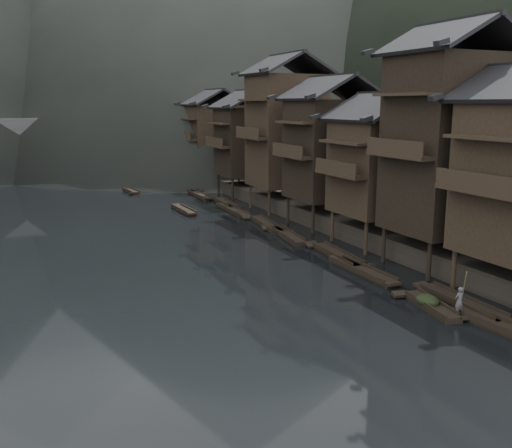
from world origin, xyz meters
TOP-DOWN VIEW (x-y plane):
  - water at (0.00, 0.00)m, footprint 300.00×300.00m
  - right_bank at (35.00, 40.00)m, footprint 40.00×200.00m
  - stilt_houses at (17.28, 18.95)m, footprint 9.00×67.60m
  - moored_sampans at (11.86, 24.43)m, footprint 3.01×66.79m
  - midriver_boats at (4.27, 53.90)m, footprint 11.61×47.88m
  - stone_bridge at (-0.00, 72.00)m, footprint 40.00×6.00m
  - hero_sampan at (10.83, -0.56)m, footprint 1.90×5.16m
  - cargo_heap at (10.79, -0.33)m, footprint 1.12×1.47m
  - boatman at (11.16, -2.31)m, footprint 0.58×0.39m
  - bamboo_pole at (11.36, -2.31)m, footprint 1.68×1.99m

SIDE VIEW (x-z plane):
  - water at x=0.00m, z-range 0.00..0.00m
  - moored_sampans at x=11.86m, z-range -0.03..0.44m
  - hero_sampan at x=10.83m, z-range -0.01..0.42m
  - midriver_boats at x=4.27m, z-range -0.02..0.43m
  - cargo_heap at x=10.79m, z-range 0.44..1.11m
  - right_bank at x=35.00m, z-range 0.00..1.80m
  - boatman at x=11.16m, z-range 0.44..1.99m
  - bamboo_pole at x=11.36m, z-range 1.99..5.28m
  - stone_bridge at x=0.00m, z-range 0.61..9.61m
  - stilt_houses at x=17.28m, z-range 0.52..17.29m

